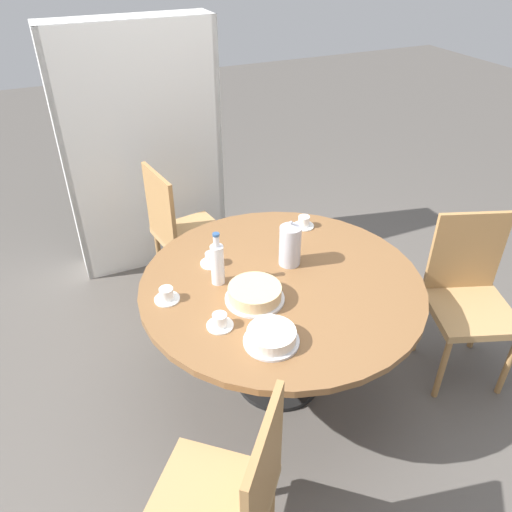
{
  "coord_description": "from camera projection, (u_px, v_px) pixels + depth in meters",
  "views": [
    {
      "loc": [
        -0.92,
        -1.75,
        2.18
      ],
      "look_at": [
        0.0,
        0.31,
        0.66
      ],
      "focal_mm": 35.0,
      "sensor_mm": 36.0,
      "label": 1
    }
  ],
  "objects": [
    {
      "name": "bookshelf",
      "position": [
        145.0,
        160.0,
        3.47
      ],
      "size": [
        1.07,
        0.28,
        1.7
      ],
      "rotation": [
        0.0,
        0.0,
        3.14
      ],
      "color": "silver",
      "rests_on": "ground_plane"
    },
    {
      "name": "ground_plane",
      "position": [
        278.0,
        379.0,
        2.85
      ],
      "size": [
        14.0,
        14.0,
        0.0
      ],
      "primitive_type": "plane",
      "color": "#56514C"
    },
    {
      "name": "dining_table",
      "position": [
        281.0,
        300.0,
        2.53
      ],
      "size": [
        1.4,
        1.4,
        0.7
      ],
      "color": "black",
      "rests_on": "ground_plane"
    },
    {
      "name": "chair_a",
      "position": [
        227.0,
        500.0,
        1.74
      ],
      "size": [
        0.59,
        0.59,
        0.93
      ],
      "rotation": [
        0.0,
        0.0,
        4.0
      ],
      "color": "#A87A47",
      "rests_on": "ground_plane"
    },
    {
      "name": "coffee_pot",
      "position": [
        290.0,
        244.0,
        2.52
      ],
      "size": [
        0.11,
        0.11,
        0.25
      ],
      "color": "silver",
      "rests_on": "dining_table"
    },
    {
      "name": "cake_main",
      "position": [
        255.0,
        294.0,
        2.32
      ],
      "size": [
        0.28,
        0.28,
        0.07
      ],
      "color": "silver",
      "rests_on": "dining_table"
    },
    {
      "name": "cake_second",
      "position": [
        271.0,
        337.0,
        2.09
      ],
      "size": [
        0.24,
        0.24,
        0.06
      ],
      "color": "silver",
      "rests_on": "dining_table"
    },
    {
      "name": "water_bottle",
      "position": [
        217.0,
        263.0,
        2.39
      ],
      "size": [
        0.07,
        0.07,
        0.28
      ],
      "color": "silver",
      "rests_on": "dining_table"
    },
    {
      "name": "cup_b",
      "position": [
        212.0,
        260.0,
        2.57
      ],
      "size": [
        0.12,
        0.12,
        0.07
      ],
      "color": "white",
      "rests_on": "dining_table"
    },
    {
      "name": "chair_c",
      "position": [
        182.0,
        230.0,
        3.26
      ],
      "size": [
        0.48,
        0.48,
        0.93
      ],
      "rotation": [
        0.0,
        0.0,
        8.01
      ],
      "color": "#A87A47",
      "rests_on": "ground_plane"
    },
    {
      "name": "cup_c",
      "position": [
        167.0,
        295.0,
        2.32
      ],
      "size": [
        0.12,
        0.12,
        0.07
      ],
      "color": "white",
      "rests_on": "dining_table"
    },
    {
      "name": "cup_d",
      "position": [
        304.0,
        222.0,
        2.88
      ],
      "size": [
        0.12,
        0.12,
        0.07
      ],
      "color": "white",
      "rests_on": "dining_table"
    },
    {
      "name": "cup_a",
      "position": [
        220.0,
        322.0,
        2.17
      ],
      "size": [
        0.12,
        0.12,
        0.07
      ],
      "color": "white",
      "rests_on": "dining_table"
    },
    {
      "name": "chair_b",
      "position": [
        468.0,
        296.0,
        2.69
      ],
      "size": [
        0.54,
        0.54,
        0.93
      ],
      "rotation": [
        0.0,
        0.0,
        5.93
      ],
      "color": "#A87A47",
      "rests_on": "ground_plane"
    }
  ]
}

